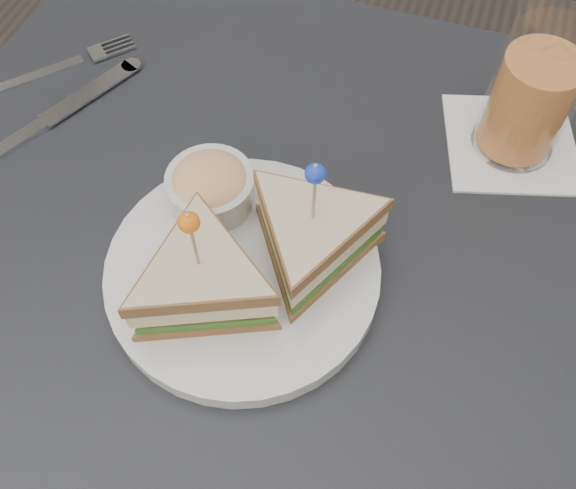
# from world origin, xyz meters

# --- Properties ---
(ground_plane) EXTENTS (3.50, 3.50, 0.00)m
(ground_plane) POSITION_xyz_m (0.00, 0.00, 0.00)
(ground_plane) COLOR #3F3833
(table) EXTENTS (0.80, 0.80, 0.75)m
(table) POSITION_xyz_m (0.00, 0.00, 0.67)
(table) COLOR black
(table) RESTS_ON ground
(plate_meal) EXTENTS (0.29, 0.27, 0.15)m
(plate_meal) POSITION_xyz_m (-0.02, -0.00, 0.79)
(plate_meal) COLOR silver
(plate_meal) RESTS_ON table
(cutlery_fork) EXTENTS (0.13, 0.14, 0.01)m
(cutlery_fork) POSITION_xyz_m (-0.31, 0.19, 0.75)
(cutlery_fork) COLOR white
(cutlery_fork) RESTS_ON table
(cutlery_knife) EXTENTS (0.11, 0.21, 0.01)m
(cutlery_knife) POSITION_xyz_m (-0.29, 0.11, 0.75)
(cutlery_knife) COLOR silver
(cutlery_knife) RESTS_ON table
(drink_set) EXTENTS (0.16, 0.16, 0.17)m
(drink_set) POSITION_xyz_m (0.18, 0.23, 0.82)
(drink_set) COLOR white
(drink_set) RESTS_ON table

